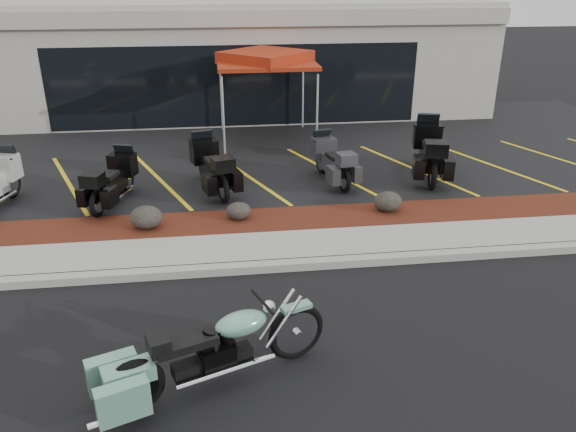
{
  "coord_description": "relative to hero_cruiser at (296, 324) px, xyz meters",
  "views": [
    {
      "loc": [
        -0.71,
        -7.96,
        4.98
      ],
      "look_at": [
        0.48,
        1.2,
        0.91
      ],
      "focal_mm": 35.0,
      "sensor_mm": 36.0,
      "label": 1
    }
  ],
  "objects": [
    {
      "name": "touring_black_mid",
      "position": [
        -1.3,
        7.03,
        0.24
      ],
      "size": [
        1.42,
        2.37,
        1.29
      ],
      "primitive_type": null,
      "rotation": [
        0.0,
        0.0,
        1.85
      ],
      "color": "black",
      "rests_on": "upper_lot"
    },
    {
      "name": "popup_canopy",
      "position": [
        0.6,
        10.55,
        2.0
      ],
      "size": [
        2.95,
        2.95,
        2.65
      ],
      "rotation": [
        0.0,
        0.0,
        0.02
      ],
      "color": "silver",
      "rests_on": "upper_lot"
    },
    {
      "name": "touring_white",
      "position": [
        -5.68,
        6.45,
        0.23
      ],
      "size": [
        1.41,
        2.34,
        1.27
      ],
      "primitive_type": null,
      "rotation": [
        0.0,
        0.0,
        1.29
      ],
      "color": "#BBBAB6",
      "rests_on": "upper_lot"
    },
    {
      "name": "ground",
      "position": [
        -0.23,
        1.64,
        -0.55
      ],
      "size": [
        90.0,
        90.0,
        0.0
      ],
      "primitive_type": "plane",
      "color": "black",
      "rests_on": "ground"
    },
    {
      "name": "dealership_building",
      "position": [
        -0.23,
        16.11,
        1.45
      ],
      "size": [
        18.0,
        8.16,
        4.0
      ],
      "color": "gray",
      "rests_on": "ground"
    },
    {
      "name": "upper_lot",
      "position": [
        -0.23,
        9.84,
        -0.48
      ],
      "size": [
        26.0,
        9.6,
        0.15
      ],
      "primitive_type": "cube",
      "color": "black",
      "rests_on": "ground"
    },
    {
      "name": "sidewalk",
      "position": [
        -0.23,
        3.24,
        -0.48
      ],
      "size": [
        24.0,
        1.2,
        0.15
      ],
      "primitive_type": "cube",
      "color": "gray",
      "rests_on": "ground"
    },
    {
      "name": "hero_cruiser",
      "position": [
        0.0,
        0.0,
        0.0
      ],
      "size": [
        3.22,
        1.85,
        1.11
      ],
      "primitive_type": null,
      "rotation": [
        0.0,
        0.0,
        0.36
      ],
      "color": "#669E85",
      "rests_on": "ground"
    },
    {
      "name": "boulder_left",
      "position": [
        -2.45,
        4.33,
        -0.16
      ],
      "size": [
        0.66,
        0.55,
        0.47
      ],
      "primitive_type": "ellipsoid",
      "color": "black",
      "rests_on": "mulch_bed"
    },
    {
      "name": "mulch_bed",
      "position": [
        -0.23,
        4.44,
        -0.47
      ],
      "size": [
        24.0,
        1.2,
        0.16
      ],
      "primitive_type": "cube",
      "color": "#34190B",
      "rests_on": "ground"
    },
    {
      "name": "touring_grey",
      "position": [
        1.69,
        7.2,
        0.18
      ],
      "size": [
        1.14,
        2.11,
        1.17
      ],
      "primitive_type": null,
      "rotation": [
        0.0,
        0.0,
        1.77
      ],
      "color": "#303135",
      "rests_on": "upper_lot"
    },
    {
      "name": "touring_black_rear",
      "position": [
        4.53,
        7.4,
        0.31
      ],
      "size": [
        1.52,
        2.62,
        1.43
      ],
      "primitive_type": null,
      "rotation": [
        0.0,
        0.0,
        1.32
      ],
      "color": "black",
      "rests_on": "upper_lot"
    },
    {
      "name": "boulder_mid",
      "position": [
        -0.57,
        4.53,
        -0.21
      ],
      "size": [
        0.52,
        0.43,
        0.37
      ],
      "primitive_type": "ellipsoid",
      "color": "black",
      "rests_on": "mulch_bed"
    },
    {
      "name": "touring_black_front",
      "position": [
        -3.09,
        6.47,
        0.18
      ],
      "size": [
        1.32,
        2.15,
        1.17
      ],
      "primitive_type": null,
      "rotation": [
        0.0,
        0.0,
        1.28
      ],
      "color": "black",
      "rests_on": "upper_lot"
    },
    {
      "name": "traffic_cone",
      "position": [
        -1.22,
        9.15,
        -0.16
      ],
      "size": [
        0.46,
        0.46,
        0.49
      ],
      "primitive_type": "cone",
      "rotation": [
        0.0,
        0.0,
        0.33
      ],
      "color": "#CD6006",
      "rests_on": "upper_lot"
    },
    {
      "name": "boulder_right",
      "position": [
        2.66,
        4.55,
        -0.18
      ],
      "size": [
        0.61,
        0.51,
        0.43
      ],
      "primitive_type": "ellipsoid",
      "color": "black",
      "rests_on": "mulch_bed"
    },
    {
      "name": "curb",
      "position": [
        -0.23,
        2.54,
        -0.48
      ],
      "size": [
        24.0,
        0.25,
        0.15
      ],
      "primitive_type": "cube",
      "color": "gray",
      "rests_on": "ground"
    }
  ]
}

